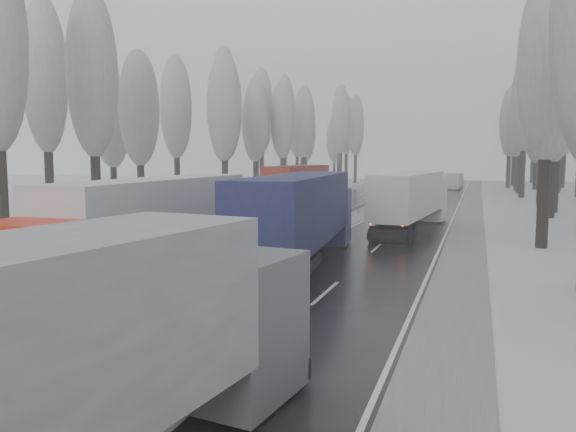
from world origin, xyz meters
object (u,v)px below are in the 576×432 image
Objects in this scene: truck_red_white at (145,223)px; box_truck_distant at (454,181)px; truck_red_red at (295,184)px; truck_blue_box at (303,213)px; truck_cream_box at (413,197)px.

box_truck_distant is at bearing 80.37° from truck_red_white.
truck_blue_box is at bearing -71.26° from truck_red_red.
truck_cream_box is 2.21× the size of box_truck_distant.
truck_red_white is at bearing -108.11° from truck_cream_box.
truck_red_red reaches higher than truck_red_white.
truck_red_red is at bearing 140.52° from truck_cream_box.
truck_cream_box is at bearing -86.74° from box_truck_distant.
box_truck_distant is 0.44× the size of truck_red_white.
truck_cream_box is 0.96× the size of truck_red_white.
truck_red_red is at bearing 94.51° from truck_red_white.
truck_blue_box is 1.06× the size of truck_cream_box.
truck_red_red is (-13.80, -44.66, 1.23)m from box_truck_distant.
box_truck_distant is 79.01m from truck_red_white.
truck_red_red reaches higher than box_truck_distant.
box_truck_distant is at bearing 72.79° from truck_red_red.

